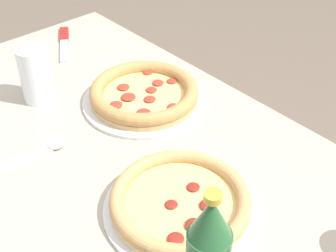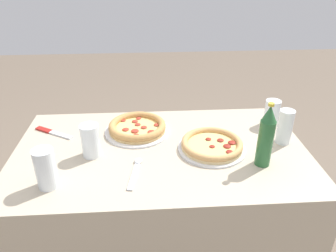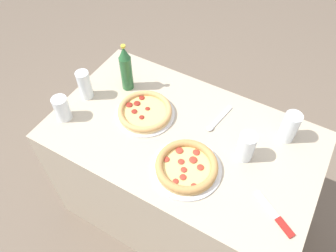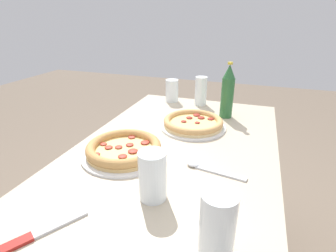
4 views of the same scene
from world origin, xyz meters
name	(u,v)px [view 4 (image 4 of 4)]	position (x,y,z in m)	size (l,w,h in m)	color
table	(174,227)	(0.00, 0.00, 0.36)	(1.18, 0.70, 0.73)	#B7A88E
pizza_salami	(124,149)	(0.10, -0.15, 0.75)	(0.29, 0.29, 0.05)	silver
pizza_margherita	(193,123)	(-0.21, 0.02, 0.75)	(0.27, 0.27, 0.04)	silver
glass_iced_tea	(172,92)	(-0.52, -0.18, 0.78)	(0.07, 0.07, 0.12)	white
glass_lemonade	(153,178)	(0.27, 0.03, 0.79)	(0.07, 0.07, 0.13)	white
glass_cola	(201,92)	(-0.51, -0.02, 0.79)	(0.06, 0.06, 0.15)	white
glass_water	(217,228)	(0.39, 0.21, 0.79)	(0.07, 0.07, 0.14)	white
beer_bottle	(228,92)	(-0.38, 0.13, 0.85)	(0.06, 0.06, 0.25)	#286033
knife	(38,234)	(0.47, -0.16, 0.73)	(0.18, 0.12, 0.01)	maroon
spoon	(208,169)	(0.10, 0.14, 0.73)	(0.05, 0.19, 0.01)	silver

